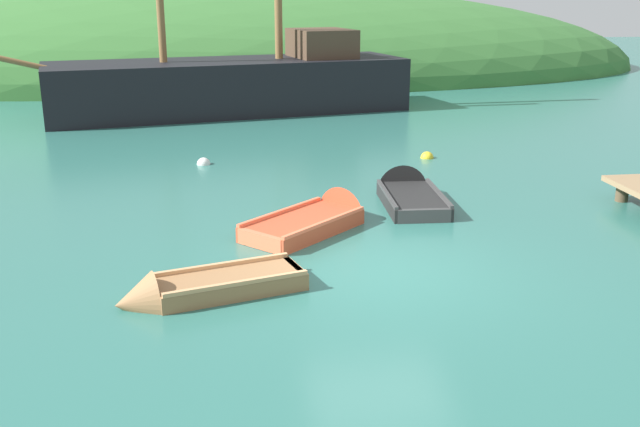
{
  "coord_description": "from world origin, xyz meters",
  "views": [
    {
      "loc": [
        -2.6,
        -11.3,
        4.61
      ],
      "look_at": [
        -0.73,
        2.44,
        0.32
      ],
      "focal_mm": 40.68,
      "sensor_mm": 36.0,
      "label": 1
    }
  ],
  "objects_px": {
    "rowboat_near_dock": "(408,196)",
    "buoy_white": "(204,164)",
    "rowboat_portside": "(321,221)",
    "buoy_yellow": "(427,158)",
    "sailing_ship": "(233,92)",
    "rowboat_outer_left": "(200,292)"
  },
  "relations": [
    {
      "from": "rowboat_outer_left",
      "to": "buoy_white",
      "type": "relative_size",
      "value": 8.25
    },
    {
      "from": "rowboat_outer_left",
      "to": "buoy_yellow",
      "type": "relative_size",
      "value": 8.24
    },
    {
      "from": "rowboat_near_dock",
      "to": "rowboat_outer_left",
      "type": "height_order",
      "value": "rowboat_near_dock"
    },
    {
      "from": "rowboat_outer_left",
      "to": "buoy_white",
      "type": "bearing_deg",
      "value": -105.6
    },
    {
      "from": "sailing_ship",
      "to": "buoy_yellow",
      "type": "xyz_separation_m",
      "value": [
        5.32,
        -8.98,
        -0.79
      ]
    },
    {
      "from": "sailing_ship",
      "to": "rowboat_near_dock",
      "type": "bearing_deg",
      "value": 93.53
    },
    {
      "from": "rowboat_portside",
      "to": "rowboat_near_dock",
      "type": "xyz_separation_m",
      "value": [
        2.22,
        1.59,
        -0.01
      ]
    },
    {
      "from": "sailing_ship",
      "to": "rowboat_portside",
      "type": "height_order",
      "value": "sailing_ship"
    },
    {
      "from": "rowboat_outer_left",
      "to": "buoy_yellow",
      "type": "bearing_deg",
      "value": -140.78
    },
    {
      "from": "sailing_ship",
      "to": "buoy_yellow",
      "type": "distance_m",
      "value": 10.46
    },
    {
      "from": "sailing_ship",
      "to": "buoy_white",
      "type": "distance_m",
      "value": 9.0
    },
    {
      "from": "rowboat_near_dock",
      "to": "buoy_yellow",
      "type": "height_order",
      "value": "rowboat_near_dock"
    },
    {
      "from": "rowboat_portside",
      "to": "buoy_yellow",
      "type": "distance_m",
      "value": 6.93
    },
    {
      "from": "rowboat_portside",
      "to": "buoy_yellow",
      "type": "xyz_separation_m",
      "value": [
        3.86,
        5.76,
        -0.09
      ]
    },
    {
      "from": "sailing_ship",
      "to": "rowboat_near_dock",
      "type": "height_order",
      "value": "sailing_ship"
    },
    {
      "from": "sailing_ship",
      "to": "rowboat_portside",
      "type": "xyz_separation_m",
      "value": [
        1.45,
        -14.73,
        -0.69
      ]
    },
    {
      "from": "rowboat_near_dock",
      "to": "rowboat_portside",
      "type": "bearing_deg",
      "value": 128.53
    },
    {
      "from": "rowboat_near_dock",
      "to": "buoy_white",
      "type": "height_order",
      "value": "rowboat_near_dock"
    },
    {
      "from": "buoy_yellow",
      "to": "rowboat_near_dock",
      "type": "bearing_deg",
      "value": -111.52
    },
    {
      "from": "rowboat_portside",
      "to": "buoy_white",
      "type": "distance_m",
      "value": 6.33
    },
    {
      "from": "rowboat_portside",
      "to": "buoy_yellow",
      "type": "bearing_deg",
      "value": 12.65
    },
    {
      "from": "buoy_white",
      "to": "buoy_yellow",
      "type": "distance_m",
      "value": 6.33
    }
  ]
}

